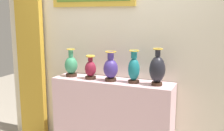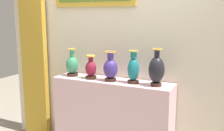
# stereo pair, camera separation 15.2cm
# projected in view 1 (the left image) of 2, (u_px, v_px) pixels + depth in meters

# --- Properties ---
(display_shelf) EXTENTS (1.46, 0.35, 1.00)m
(display_shelf) POSITION_uv_depth(u_px,v_px,m) (112.00, 120.00, 3.25)
(display_shelf) COLOR beige
(display_shelf) RESTS_ON ground_plane
(back_wall) EXTENTS (3.32, 0.14, 2.85)m
(back_wall) POSITION_uv_depth(u_px,v_px,m) (119.00, 41.00, 3.29)
(back_wall) COLOR beige
(back_wall) RESTS_ON ground_plane
(curtain_gold) EXTENTS (0.40, 0.08, 2.41)m
(curtain_gold) POSITION_uv_depth(u_px,v_px,m) (31.00, 55.00, 3.71)
(curtain_gold) COLOR gold
(curtain_gold) RESTS_ON ground_plane
(vase_jade) EXTENTS (0.16, 0.16, 0.35)m
(vase_jade) POSITION_uv_depth(u_px,v_px,m) (71.00, 65.00, 3.33)
(vase_jade) COLOR #382319
(vase_jade) RESTS_ON display_shelf
(vase_burgundy) EXTENTS (0.13, 0.13, 0.29)m
(vase_burgundy) POSITION_uv_depth(u_px,v_px,m) (90.00, 69.00, 3.19)
(vase_burgundy) COLOR #382319
(vase_burgundy) RESTS_ON display_shelf
(vase_indigo) EXTENTS (0.17, 0.17, 0.35)m
(vase_indigo) POSITION_uv_depth(u_px,v_px,m) (111.00, 68.00, 3.09)
(vase_indigo) COLOR #382319
(vase_indigo) RESTS_ON display_shelf
(vase_teal) EXTENTS (0.13, 0.13, 0.37)m
(vase_teal) POSITION_uv_depth(u_px,v_px,m) (134.00, 69.00, 3.00)
(vase_teal) COLOR #382319
(vase_teal) RESTS_ON display_shelf
(vase_onyx) EXTENTS (0.17, 0.17, 0.41)m
(vase_onyx) POSITION_uv_depth(u_px,v_px,m) (157.00, 69.00, 2.89)
(vase_onyx) COLOR #382319
(vase_onyx) RESTS_ON display_shelf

